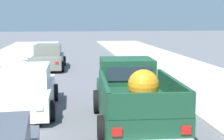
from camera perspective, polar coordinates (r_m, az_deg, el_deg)
name	(u,v)px	position (r m, az deg, el deg)	size (l,w,h in m)	color
sidewalk_right	(213,85)	(16.18, 16.90, -2.46)	(5.40, 60.00, 0.12)	beige
curb_left	(12,91)	(14.90, -16.74, -3.44)	(0.16, 60.00, 0.10)	silver
curb_right	(186,86)	(15.69, 12.58, -2.67)	(0.16, 60.00, 0.10)	silver
pickup_truck	(133,98)	(9.86, 3.58, -4.78)	(2.40, 5.30, 1.82)	#19472D
car_right_near	(26,90)	(11.72, -14.45, -3.30)	(2.06, 4.28, 1.54)	silver
car_right_mid	(48,58)	(21.09, -10.81, 2.11)	(2.13, 4.31, 1.54)	slate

